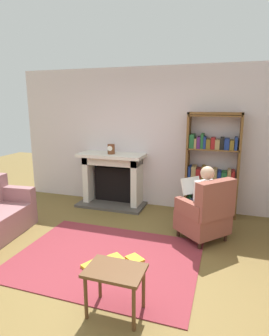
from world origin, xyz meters
name	(u,v)px	position (x,y,z in m)	size (l,w,h in m)	color
ground	(96,271)	(0.00, 0.00, 0.00)	(14.00, 14.00, 0.00)	brown
back_wall	(151,138)	(0.00, 2.55, 1.35)	(5.60, 0.10, 2.70)	silver
area_rug	(106,258)	(0.00, 0.30, 0.01)	(2.40, 1.80, 0.01)	maroon
fireplace	(113,177)	(-0.72, 2.30, 0.56)	(1.34, 0.64, 1.06)	#4C4742
mantel_clock	(111,149)	(-0.71, 2.20, 1.15)	(0.14, 0.14, 0.19)	brown
bookshelf	(211,168)	(1.19, 2.33, 0.88)	(0.92, 0.32, 1.87)	brown
armchair_reading	(206,214)	(1.20, 1.25, 0.42)	(0.89, 0.89, 0.97)	#331E14
seated_reader	(201,199)	(1.11, 1.32, 0.62)	(0.59, 0.58, 1.14)	silver
side_table	(115,276)	(0.50, -0.59, 0.40)	(0.56, 0.39, 0.48)	brown
scattered_books	(111,262)	(0.11, 0.20, 0.03)	(0.73, 0.61, 0.04)	#267233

